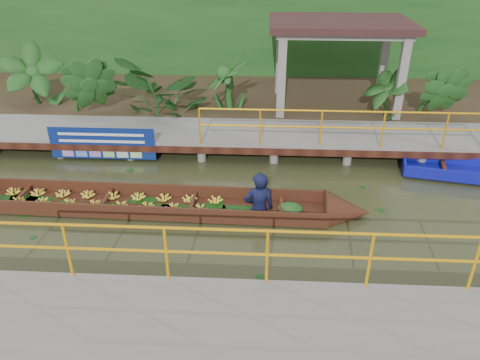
{
  "coord_description": "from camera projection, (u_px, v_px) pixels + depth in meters",
  "views": [
    {
      "loc": [
        0.69,
        -8.95,
        5.71
      ],
      "look_at": [
        0.18,
        0.5,
        0.6
      ],
      "focal_mm": 35.0,
      "sensor_mm": 36.0,
      "label": 1
    }
  ],
  "objects": [
    {
      "name": "foliage_backdrop",
      "position": [
        248.0,
        35.0,
        18.45
      ],
      "size": [
        30.0,
        0.8,
        4.0
      ],
      "primitive_type": "cube",
      "color": "#184315",
      "rests_on": "ground"
    },
    {
      "name": "far_dock",
      "position": [
        240.0,
        135.0,
        13.4
      ],
      "size": [
        16.0,
        2.06,
        1.66
      ],
      "color": "slate",
      "rests_on": "ground"
    },
    {
      "name": "vendor_boat",
      "position": [
        165.0,
        199.0,
        10.63
      ],
      "size": [
        10.02,
        1.28,
        2.32
      ],
      "rotation": [
        0.0,
        0.0,
        -0.03
      ],
      "color": "#361C0E",
      "rests_on": "ground"
    },
    {
      "name": "near_dock",
      "position": [
        279.0,
        354.0,
        6.74
      ],
      "size": [
        18.0,
        2.4,
        1.73
      ],
      "color": "slate",
      "rests_on": "ground"
    },
    {
      "name": "blue_banner",
      "position": [
        102.0,
        143.0,
        12.7
      ],
      "size": [
        2.9,
        0.04,
        0.91
      ],
      "color": "navy",
      "rests_on": "ground"
    },
    {
      "name": "pavilion",
      "position": [
        339.0,
        33.0,
        14.67
      ],
      "size": [
        4.4,
        3.0,
        3.0
      ],
      "color": "slate",
      "rests_on": "ground"
    },
    {
      "name": "tropical_plants",
      "position": [
        220.0,
        83.0,
        14.63
      ],
      "size": [
        14.56,
        1.56,
        1.95
      ],
      "color": "#184315",
      "rests_on": "ground"
    },
    {
      "name": "ground",
      "position": [
        231.0,
        213.0,
        10.61
      ],
      "size": [
        80.0,
        80.0,
        0.0
      ],
      "primitive_type": "plane",
      "color": "#2E341A",
      "rests_on": "ground"
    },
    {
      "name": "land_strip",
      "position": [
        245.0,
        98.0,
        17.1
      ],
      "size": [
        30.0,
        8.0,
        0.45
      ],
      "primitive_type": "cube",
      "color": "#37291B",
      "rests_on": "ground"
    }
  ]
}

